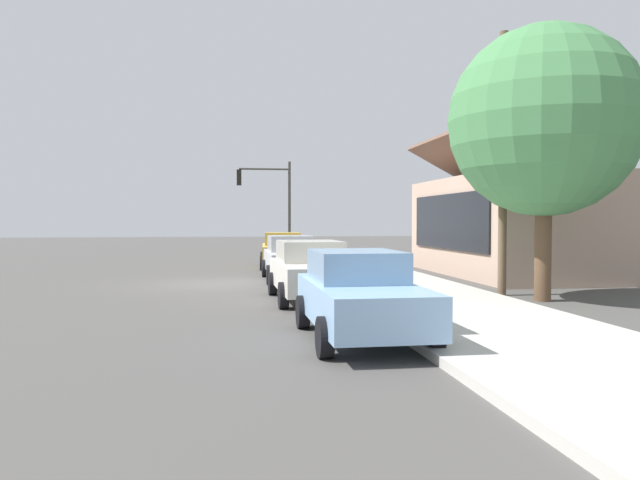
# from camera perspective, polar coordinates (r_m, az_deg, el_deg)

# --- Properties ---
(ground_plane) EXTENTS (120.00, 120.00, 0.00)m
(ground_plane) POSITION_cam_1_polar(r_m,az_deg,el_deg) (20.98, -9.71, -4.08)
(ground_plane) COLOR #4C4947
(sidewalk_curb) EXTENTS (60.00, 4.20, 0.16)m
(sidewalk_curb) POSITION_cam_1_polar(r_m,az_deg,el_deg) (21.59, 5.35, -3.68)
(sidewalk_curb) COLOR beige
(sidewalk_curb) RESTS_ON ground
(car_mustard) EXTENTS (4.89, 2.24, 1.59)m
(car_mustard) POSITION_cam_1_polar(r_m,az_deg,el_deg) (28.03, -3.50, -0.89)
(car_mustard) COLOR gold
(car_mustard) RESTS_ON ground
(car_silver) EXTENTS (4.51, 1.97, 1.59)m
(car_silver) POSITION_cam_1_polar(r_m,az_deg,el_deg) (22.16, -2.70, -1.63)
(car_silver) COLOR silver
(car_silver) RESTS_ON ground
(car_ivory) EXTENTS (4.57, 2.16, 1.59)m
(car_ivory) POSITION_cam_1_polar(r_m,az_deg,el_deg) (16.53, -0.79, -2.81)
(car_ivory) COLOR silver
(car_ivory) RESTS_ON ground
(car_skyblue) EXTENTS (4.35, 2.02, 1.59)m
(car_skyblue) POSITION_cam_1_polar(r_m,az_deg,el_deg) (11.18, 3.73, -5.06)
(car_skyblue) COLOR #8CB7E0
(car_skyblue) RESTS_ON ground
(storefront_building) EXTENTS (10.30, 6.46, 5.59)m
(storefront_building) POSITION_cam_1_polar(r_m,az_deg,el_deg) (25.55, 18.34, 1.52)
(storefront_building) COLOR tan
(storefront_building) RESTS_ON ground
(shade_tree) EXTENTS (5.05, 5.05, 7.30)m
(shade_tree) POSITION_cam_1_polar(r_m,az_deg,el_deg) (17.55, 20.12, 10.26)
(shade_tree) COLOR brown
(shade_tree) RESTS_ON ground
(traffic_light_main) EXTENTS (0.37, 2.79, 5.20)m
(traffic_light_main) POSITION_cam_1_polar(r_m,az_deg,el_deg) (31.94, -4.75, 4.24)
(traffic_light_main) COLOR #383833
(traffic_light_main) RESTS_ON ground
(utility_pole_wooden) EXTENTS (1.80, 0.24, 7.50)m
(utility_pole_wooden) POSITION_cam_1_polar(r_m,az_deg,el_deg) (18.37, 16.64, 7.31)
(utility_pole_wooden) COLOR brown
(utility_pole_wooden) RESTS_ON ground
(fire_hydrant_red) EXTENTS (0.22, 0.22, 0.71)m
(fire_hydrant_red) POSITION_cam_1_polar(r_m,az_deg,el_deg) (21.10, 1.76, -2.66)
(fire_hydrant_red) COLOR red
(fire_hydrant_red) RESTS_ON sidewalk_curb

